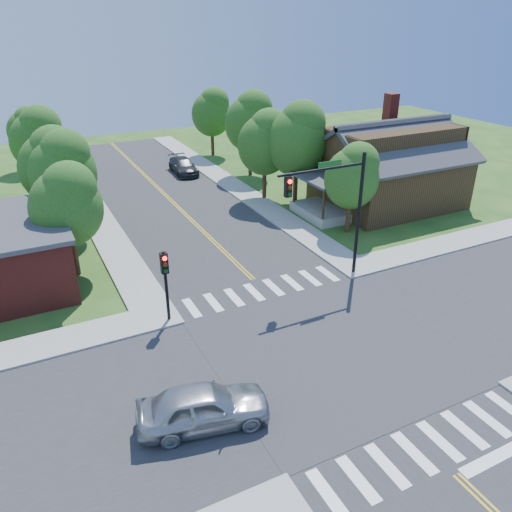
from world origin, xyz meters
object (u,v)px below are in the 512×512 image
house_ne (389,163)px  car_dgrey (183,166)px  car_silver (203,407)px  signal_pole_nw (165,274)px  signal_mast_ne (335,200)px

house_ne → car_dgrey: bearing=127.4°
house_ne → car_silver: bearing=-143.8°
signal_pole_nw → car_silver: bearing=-97.7°
signal_pole_nw → house_ne: house_ne is taller
house_ne → signal_mast_ne: bearing=-142.3°
signal_pole_nw → house_ne: 22.45m
car_silver → car_dgrey: bearing=-5.9°
signal_pole_nw → car_dgrey: (9.10, 23.85, -1.96)m
signal_mast_ne → car_dgrey: 24.20m
signal_mast_ne → house_ne: 14.23m
car_silver → house_ne: bearing=-41.7°
house_ne → car_dgrey: size_ratio=2.64×
house_ne → signal_pole_nw: bearing=-157.3°
signal_mast_ne → car_dgrey: size_ratio=1.46×
house_ne → car_dgrey: (-11.61, 15.19, -2.62)m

